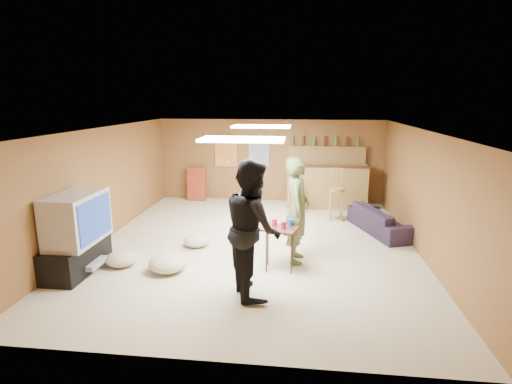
# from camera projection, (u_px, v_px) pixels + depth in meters

# --- Properties ---
(ground) EXTENTS (7.00, 7.00, 0.00)m
(ground) POSITION_uv_depth(u_px,v_px,m) (255.00, 245.00, 7.64)
(ground) COLOR #C4B996
(ground) RESTS_ON ground
(ceiling) EXTENTS (6.00, 7.00, 0.02)m
(ceiling) POSITION_uv_depth(u_px,v_px,m) (255.00, 129.00, 7.14)
(ceiling) COLOR silver
(ceiling) RESTS_ON ground
(wall_back) EXTENTS (6.00, 0.02, 2.20)m
(wall_back) POSITION_uv_depth(u_px,v_px,m) (270.00, 161.00, 10.78)
(wall_back) COLOR brown
(wall_back) RESTS_ON ground
(wall_front) EXTENTS (6.00, 0.02, 2.20)m
(wall_front) POSITION_uv_depth(u_px,v_px,m) (214.00, 266.00, 4.01)
(wall_front) COLOR brown
(wall_front) RESTS_ON ground
(wall_left) EXTENTS (0.02, 7.00, 2.20)m
(wall_left) POSITION_uv_depth(u_px,v_px,m) (101.00, 185.00, 7.73)
(wall_left) COLOR brown
(wall_left) RESTS_ON ground
(wall_right) EXTENTS (0.02, 7.00, 2.20)m
(wall_right) POSITION_uv_depth(u_px,v_px,m) (423.00, 194.00, 7.06)
(wall_right) COLOR brown
(wall_right) RESTS_ON ground
(tv_stand) EXTENTS (0.55, 1.30, 0.50)m
(tv_stand) POSITION_uv_depth(u_px,v_px,m) (77.00, 257.00, 6.44)
(tv_stand) COLOR black
(tv_stand) RESTS_ON ground
(dvd_box) EXTENTS (0.35, 0.50, 0.08)m
(dvd_box) POSITION_uv_depth(u_px,v_px,m) (90.00, 263.00, 6.44)
(dvd_box) COLOR #B2B2B7
(dvd_box) RESTS_ON tv_stand
(tv_body) EXTENTS (0.60, 1.10, 0.80)m
(tv_body) POSITION_uv_depth(u_px,v_px,m) (77.00, 218.00, 6.28)
(tv_body) COLOR #B2B2B7
(tv_body) RESTS_ON tv_stand
(tv_screen) EXTENTS (0.02, 0.95, 0.65)m
(tv_screen) POSITION_uv_depth(u_px,v_px,m) (95.00, 219.00, 6.25)
(tv_screen) COLOR navy
(tv_screen) RESTS_ON tv_body
(bar_counter) EXTENTS (2.00, 0.60, 1.10)m
(bar_counter) POSITION_uv_depth(u_px,v_px,m) (326.00, 186.00, 10.20)
(bar_counter) COLOR olive
(bar_counter) RESTS_ON ground
(bar_lip) EXTENTS (2.10, 0.12, 0.05)m
(bar_lip) POSITION_uv_depth(u_px,v_px,m) (328.00, 167.00, 9.84)
(bar_lip) COLOR #391C12
(bar_lip) RESTS_ON bar_counter
(bar_shelf) EXTENTS (2.00, 0.18, 0.05)m
(bar_shelf) POSITION_uv_depth(u_px,v_px,m) (327.00, 147.00, 10.42)
(bar_shelf) COLOR olive
(bar_shelf) RESTS_ON bar_backing
(bar_backing) EXTENTS (2.00, 0.14, 0.60)m
(bar_backing) POSITION_uv_depth(u_px,v_px,m) (326.00, 158.00, 10.51)
(bar_backing) COLOR olive
(bar_backing) RESTS_ON bar_counter
(poster_left) EXTENTS (0.60, 0.03, 0.85)m
(poster_left) POSITION_uv_depth(u_px,v_px,m) (226.00, 151.00, 10.81)
(poster_left) COLOR #BF3F26
(poster_left) RESTS_ON wall_back
(poster_right) EXTENTS (0.55, 0.03, 0.80)m
(poster_right) POSITION_uv_depth(u_px,v_px,m) (259.00, 152.00, 10.71)
(poster_right) COLOR #334C99
(poster_right) RESTS_ON wall_back
(folding_chair_stack) EXTENTS (0.50, 0.26, 0.91)m
(folding_chair_stack) POSITION_uv_depth(u_px,v_px,m) (197.00, 184.00, 10.96)
(folding_chair_stack) COLOR #9B351C
(folding_chair_stack) RESTS_ON ground
(ceiling_panel_front) EXTENTS (1.20, 0.60, 0.04)m
(ceiling_panel_front) POSITION_uv_depth(u_px,v_px,m) (242.00, 139.00, 5.70)
(ceiling_panel_front) COLOR white
(ceiling_panel_front) RESTS_ON ceiling
(ceiling_panel_back) EXTENTS (1.20, 0.60, 0.04)m
(ceiling_panel_back) POSITION_uv_depth(u_px,v_px,m) (261.00, 127.00, 8.31)
(ceiling_panel_back) COLOR white
(ceiling_panel_back) RESTS_ON ceiling
(person_olive) EXTENTS (0.45, 0.67, 1.82)m
(person_olive) POSITION_uv_depth(u_px,v_px,m) (297.00, 210.00, 6.72)
(person_olive) COLOR #59643A
(person_olive) RESTS_ON ground
(person_black) EXTENTS (1.03, 1.15, 1.95)m
(person_black) POSITION_uv_depth(u_px,v_px,m) (252.00, 228.00, 5.57)
(person_black) COLOR black
(person_black) RESTS_ON ground
(sofa) EXTENTS (1.26, 1.92, 0.52)m
(sofa) POSITION_uv_depth(u_px,v_px,m) (382.00, 220.00, 8.34)
(sofa) COLOR black
(sofa) RESTS_ON ground
(tray_table) EXTENTS (0.66, 0.58, 0.72)m
(tray_table) POSITION_uv_depth(u_px,v_px,m) (279.00, 249.00, 6.49)
(tray_table) COLOR #391C12
(tray_table) RESTS_ON ground
(cup_red_near) EXTENTS (0.10, 0.10, 0.12)m
(cup_red_near) POSITION_uv_depth(u_px,v_px,m) (274.00, 222.00, 6.48)
(cup_red_near) COLOR red
(cup_red_near) RESTS_ON tray_table
(cup_red_far) EXTENTS (0.11, 0.11, 0.12)m
(cup_red_far) POSITION_uv_depth(u_px,v_px,m) (283.00, 225.00, 6.33)
(cup_red_far) COLOR red
(cup_red_far) RESTS_ON tray_table
(cup_blue) EXTENTS (0.09, 0.09, 0.12)m
(cup_blue) POSITION_uv_depth(u_px,v_px,m) (290.00, 222.00, 6.48)
(cup_blue) COLOR #16459C
(cup_blue) RESTS_ON tray_table
(bar_stool_left) EXTENTS (0.52, 0.52, 1.32)m
(bar_stool_left) POSITION_uv_depth(u_px,v_px,m) (295.00, 187.00, 9.65)
(bar_stool_left) COLOR olive
(bar_stool_left) RESTS_ON ground
(bar_stool_right) EXTENTS (0.51, 0.51, 1.28)m
(bar_stool_right) POSITION_uv_depth(u_px,v_px,m) (337.00, 193.00, 9.12)
(bar_stool_right) COLOR olive
(bar_stool_right) RESTS_ON ground
(cushion_near_tv) EXTENTS (0.82, 0.82, 0.28)m
(cushion_near_tv) POSITION_uv_depth(u_px,v_px,m) (168.00, 263.00, 6.47)
(cushion_near_tv) COLOR tan
(cushion_near_tv) RESTS_ON ground
(cushion_mid) EXTENTS (0.63, 0.63, 0.22)m
(cushion_mid) POSITION_uv_depth(u_px,v_px,m) (197.00, 241.00, 7.57)
(cushion_mid) COLOR tan
(cushion_mid) RESTS_ON ground
(cushion_far) EXTENTS (0.57, 0.57, 0.24)m
(cushion_far) POSITION_uv_depth(u_px,v_px,m) (122.00, 259.00, 6.69)
(cushion_far) COLOR tan
(cushion_far) RESTS_ON ground
(bottle_row) EXTENTS (1.76, 0.08, 0.26)m
(bottle_row) POSITION_uv_depth(u_px,v_px,m) (325.00, 141.00, 10.37)
(bottle_row) COLOR #3F7233
(bottle_row) RESTS_ON bar_shelf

